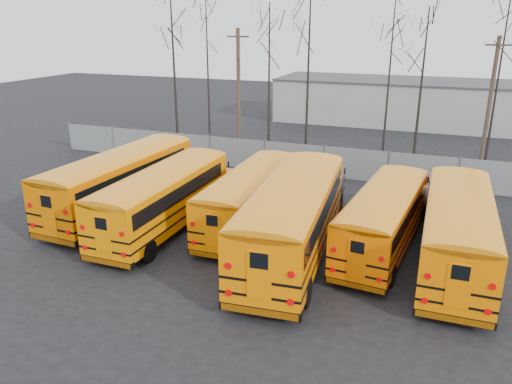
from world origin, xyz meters
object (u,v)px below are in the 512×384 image
at_px(bus_a, 123,176).
at_px(bus_d, 294,212).
at_px(bus_b, 166,193).
at_px(bus_f, 458,225).
at_px(utility_pole_right, 490,103).
at_px(bus_e, 385,214).
at_px(utility_pole_left, 239,90).
at_px(bus_c, 252,193).

bearing_deg(bus_a, bus_d, -8.34).
bearing_deg(bus_b, bus_f, 3.35).
relative_size(bus_a, utility_pole_right, 1.36).
relative_size(bus_e, utility_pole_left, 1.13).
distance_m(bus_b, bus_d, 6.55).
relative_size(bus_d, utility_pole_left, 1.37).
bearing_deg(bus_a, utility_pole_left, 90.04).
distance_m(bus_b, bus_e, 10.07).
bearing_deg(bus_a, bus_f, 0.83).
relative_size(bus_b, bus_d, 0.87).
bearing_deg(bus_e, bus_f, -7.02).
bearing_deg(bus_e, utility_pole_right, 78.58).
height_order(bus_f, utility_pole_left, utility_pole_left).
xyz_separation_m(bus_e, utility_pole_right, (4.48, 14.94, 2.78)).
distance_m(bus_b, bus_f, 12.90).
bearing_deg(bus_a, bus_b, -18.23).
height_order(bus_b, bus_f, bus_f).
distance_m(bus_a, bus_d, 9.91).
bearing_deg(bus_c, utility_pole_right, 52.33).
distance_m(bus_d, utility_pole_right, 18.89).
height_order(bus_b, bus_c, bus_b).
relative_size(bus_b, bus_e, 1.06).
xyz_separation_m(bus_a, bus_f, (16.09, -0.47, -0.10)).
xyz_separation_m(bus_f, utility_pole_left, (-15.50, 14.37, 2.82)).
distance_m(bus_a, utility_pole_right, 23.38).
bearing_deg(bus_d, bus_f, 7.45).
xyz_separation_m(bus_b, bus_c, (3.65, 1.79, -0.10)).
relative_size(bus_d, bus_e, 1.21).
bearing_deg(bus_d, utility_pole_left, 115.17).
relative_size(bus_a, bus_d, 0.95).
xyz_separation_m(bus_c, utility_pole_right, (10.80, 14.54, 2.76)).
xyz_separation_m(bus_a, bus_b, (3.22, -1.22, -0.13)).
bearing_deg(bus_a, bus_c, 7.26).
distance_m(bus_b, bus_c, 4.07).
relative_size(bus_c, bus_e, 1.00).
xyz_separation_m(bus_b, utility_pole_right, (14.45, 16.33, 2.66)).
bearing_deg(bus_c, utility_pole_left, 114.13).
xyz_separation_m(bus_a, bus_d, (9.73, -1.86, 0.09)).
xyz_separation_m(bus_b, bus_f, (12.88, 0.75, 0.03)).
bearing_deg(bus_d, bus_a, 164.25).
height_order(bus_d, bus_e, bus_d).
height_order(bus_c, utility_pole_right, utility_pole_right).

